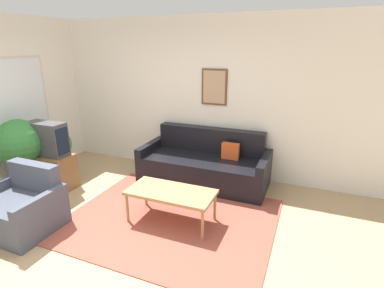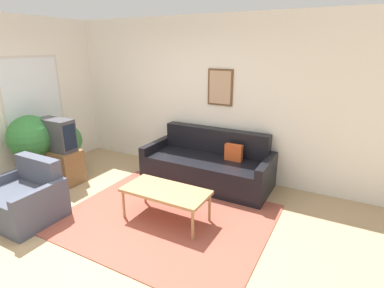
{
  "view_description": "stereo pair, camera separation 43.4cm",
  "coord_description": "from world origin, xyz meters",
  "px_view_note": "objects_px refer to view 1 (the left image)",
  "views": [
    {
      "loc": [
        2.05,
        -2.41,
        2.2
      ],
      "look_at": [
        0.48,
        1.4,
        0.85
      ],
      "focal_mm": 28.0,
      "sensor_mm": 36.0,
      "label": 1
    },
    {
      "loc": [
        2.44,
        -2.23,
        2.2
      ],
      "look_at": [
        0.48,
        1.4,
        0.85
      ],
      "focal_mm": 28.0,
      "sensor_mm": 36.0,
      "label": 2
    }
  ],
  "objects_px": {
    "coffee_table": "(171,194)",
    "couch": "(205,165)",
    "armchair": "(21,208)",
    "potted_plant_tall": "(20,145)",
    "tv": "(47,139)"
  },
  "relations": [
    {
      "from": "coffee_table",
      "to": "couch",
      "type": "bearing_deg",
      "value": 90.62
    },
    {
      "from": "armchair",
      "to": "potted_plant_tall",
      "type": "height_order",
      "value": "potted_plant_tall"
    },
    {
      "from": "potted_plant_tall",
      "to": "couch",
      "type": "bearing_deg",
      "value": 28.35
    },
    {
      "from": "armchair",
      "to": "potted_plant_tall",
      "type": "relative_size",
      "value": 0.8
    },
    {
      "from": "couch",
      "to": "potted_plant_tall",
      "type": "relative_size",
      "value": 1.82
    },
    {
      "from": "coffee_table",
      "to": "potted_plant_tall",
      "type": "distance_m",
      "value": 2.58
    },
    {
      "from": "coffee_table",
      "to": "armchair",
      "type": "xyz_separation_m",
      "value": [
        -1.68,
        -0.84,
        -0.13
      ]
    },
    {
      "from": "coffee_table",
      "to": "tv",
      "type": "bearing_deg",
      "value": 175.63
    },
    {
      "from": "armchair",
      "to": "potted_plant_tall",
      "type": "distance_m",
      "value": 1.27
    },
    {
      "from": "couch",
      "to": "tv",
      "type": "xyz_separation_m",
      "value": [
        -2.21,
        -1.14,
        0.53
      ]
    },
    {
      "from": "armchair",
      "to": "potted_plant_tall",
      "type": "bearing_deg",
      "value": 122.77
    },
    {
      "from": "coffee_table",
      "to": "armchair",
      "type": "distance_m",
      "value": 1.88
    },
    {
      "from": "tv",
      "to": "potted_plant_tall",
      "type": "height_order",
      "value": "potted_plant_tall"
    },
    {
      "from": "tv",
      "to": "couch",
      "type": "bearing_deg",
      "value": 27.36
    },
    {
      "from": "coffee_table",
      "to": "tv",
      "type": "xyz_separation_m",
      "value": [
        -2.23,
        0.17,
        0.43
      ]
    }
  ]
}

